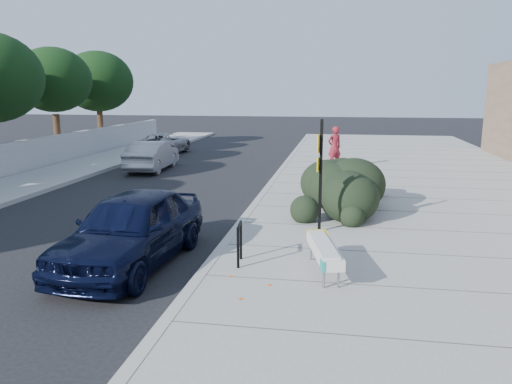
# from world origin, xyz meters

# --- Properties ---
(ground) EXTENTS (120.00, 120.00, 0.00)m
(ground) POSITION_xyz_m (0.00, 0.00, 0.00)
(ground) COLOR black
(ground) RESTS_ON ground
(sidewalk_near) EXTENTS (11.20, 50.00, 0.15)m
(sidewalk_near) POSITION_xyz_m (5.60, 5.00, 0.07)
(sidewalk_near) COLOR gray
(sidewalk_near) RESTS_ON ground
(curb_near) EXTENTS (0.22, 50.00, 0.17)m
(curb_near) POSITION_xyz_m (0.00, 5.00, 0.08)
(curb_near) COLOR #9E9E99
(curb_near) RESTS_ON ground
(curb_far) EXTENTS (0.22, 50.00, 0.17)m
(curb_far) POSITION_xyz_m (-8.00, 5.00, 0.08)
(curb_far) COLOR #9E9E99
(curb_far) RESTS_ON ground
(tree_far_e) EXTENTS (4.00, 4.00, 5.90)m
(tree_far_e) POSITION_xyz_m (-12.50, 14.00, 4.18)
(tree_far_e) COLOR #332114
(tree_far_e) RESTS_ON ground
(tree_far_f) EXTENTS (4.40, 4.40, 6.07)m
(tree_far_f) POSITION_xyz_m (-12.50, 19.00, 4.19)
(tree_far_f) COLOR #332114
(tree_far_f) RESTS_ON ground
(bench) EXTENTS (0.81, 2.06, 0.61)m
(bench) POSITION_xyz_m (2.35, -1.49, 0.63)
(bench) COLOR gray
(bench) RESTS_ON sidewalk_near
(bike_rack) EXTENTS (0.10, 0.59, 0.85)m
(bike_rack) POSITION_xyz_m (0.62, -1.23, 0.66)
(bike_rack) COLOR black
(bike_rack) RESTS_ON sidewalk_near
(sign_post) EXTENTS (0.13, 0.32, 2.83)m
(sign_post) POSITION_xyz_m (2.13, 1.45, 1.74)
(sign_post) COLOR black
(sign_post) RESTS_ON sidewalk_near
(hedge) EXTENTS (2.81, 4.80, 1.71)m
(hedge) POSITION_xyz_m (2.73, 4.30, 1.01)
(hedge) COLOR black
(hedge) RESTS_ON sidewalk_near
(sedan_navy) EXTENTS (2.18, 4.78, 1.59)m
(sedan_navy) POSITION_xyz_m (-1.71, -1.25, 0.79)
(sedan_navy) COLOR black
(sedan_navy) RESTS_ON ground
(wagon_silver) EXTENTS (1.65, 4.20, 1.36)m
(wagon_silver) POSITION_xyz_m (-6.00, 11.04, 0.68)
(wagon_silver) COLOR #9B9A9F
(wagon_silver) RESTS_ON ground
(suv_silver) EXTENTS (2.24, 4.56, 1.25)m
(suv_silver) POSITION_xyz_m (-7.50, 16.76, 0.62)
(suv_silver) COLOR gray
(suv_silver) RESTS_ON ground
(pedestrian) EXTENTS (0.83, 0.76, 1.90)m
(pedestrian) POSITION_xyz_m (2.35, 12.20, 1.10)
(pedestrian) COLOR maroon
(pedestrian) RESTS_ON sidewalk_near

